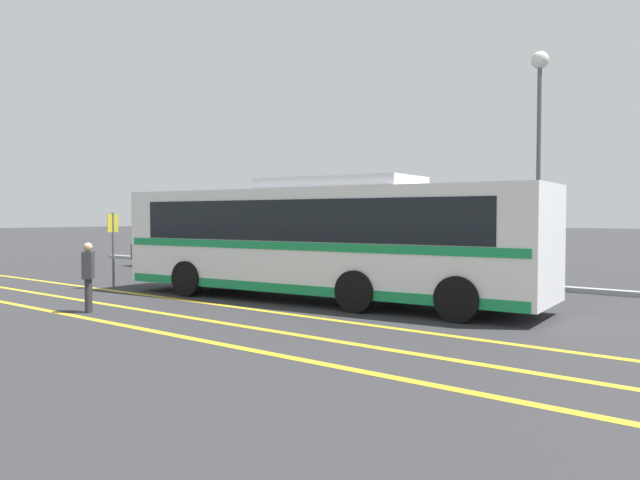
% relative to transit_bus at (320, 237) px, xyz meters
% --- Properties ---
extents(ground_plane, '(220.00, 220.00, 0.00)m').
position_rel_transit_bus_xyz_m(ground_plane, '(-1.46, 0.30, -1.70)').
color(ground_plane, '#2D2D30').
extents(lane_strip_0, '(31.91, 0.20, 0.01)m').
position_rel_transit_bus_xyz_m(lane_strip_0, '(-0.01, -2.20, -1.70)').
color(lane_strip_0, gold).
rests_on(lane_strip_0, ground_plane).
extents(lane_strip_1, '(31.91, 0.20, 0.01)m').
position_rel_transit_bus_xyz_m(lane_strip_1, '(-0.01, -3.96, -1.70)').
color(lane_strip_1, gold).
rests_on(lane_strip_1, ground_plane).
extents(lane_strip_2, '(31.91, 0.20, 0.01)m').
position_rel_transit_bus_xyz_m(lane_strip_2, '(-0.01, -5.46, -1.70)').
color(lane_strip_2, gold).
rests_on(lane_strip_2, ground_plane).
extents(curb_strip, '(39.91, 0.36, 0.15)m').
position_rel_transit_bus_xyz_m(curb_strip, '(-0.01, 6.30, -1.62)').
color(curb_strip, '#99999E').
rests_on(curb_strip, ground_plane).
extents(transit_bus, '(12.40, 3.81, 3.26)m').
position_rel_transit_bus_xyz_m(transit_bus, '(0.00, 0.00, 0.00)').
color(transit_bus, white).
rests_on(transit_bus, ground_plane).
extents(parked_car_0, '(4.74, 2.12, 1.57)m').
position_rel_transit_bus_xyz_m(parked_car_0, '(-11.73, 4.29, -0.92)').
color(parked_car_0, '#4C3823').
rests_on(parked_car_0, ground_plane).
extents(parked_car_1, '(4.26, 2.00, 1.60)m').
position_rel_transit_bus_xyz_m(parked_car_1, '(-5.10, 4.60, -0.91)').
color(parked_car_1, black).
rests_on(parked_car_1, ground_plane).
extents(pedestrian_0, '(0.46, 0.44, 1.65)m').
position_rel_transit_bus_xyz_m(pedestrian_0, '(-3.00, -4.97, -0.77)').
color(pedestrian_0, '#2D2D33').
rests_on(pedestrian_0, ground_plane).
extents(bus_stop_sign, '(0.07, 0.40, 2.38)m').
position_rel_transit_bus_xyz_m(bus_stop_sign, '(-6.84, -1.88, -0.20)').
color(bus_stop_sign, '#59595E').
rests_on(bus_stop_sign, ground_plane).
extents(street_lamp, '(0.56, 0.56, 7.54)m').
position_rel_transit_bus_xyz_m(street_lamp, '(3.19, 7.20, 3.90)').
color(street_lamp, '#59595E').
rests_on(street_lamp, ground_plane).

